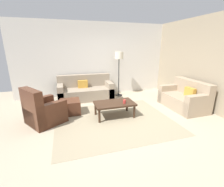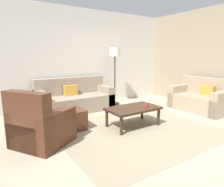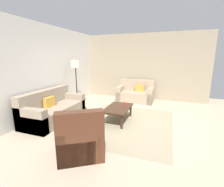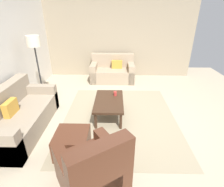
{
  "view_description": "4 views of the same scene",
  "coord_description": "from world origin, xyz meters",
  "px_view_note": "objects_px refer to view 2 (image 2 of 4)",
  "views": [
    {
      "loc": [
        -1.17,
        -3.63,
        1.91
      ],
      "look_at": [
        0.06,
        0.39,
        0.63
      ],
      "focal_mm": 25.09,
      "sensor_mm": 36.0,
      "label": 1
    },
    {
      "loc": [
        -2.46,
        -2.84,
        1.48
      ],
      "look_at": [
        -0.16,
        0.67,
        0.66
      ],
      "focal_mm": 31.56,
      "sensor_mm": 36.0,
      "label": 2
    },
    {
      "loc": [
        -4.15,
        -1.1,
        1.81
      ],
      "look_at": [
        -0.03,
        0.39,
        0.83
      ],
      "focal_mm": 25.99,
      "sensor_mm": 36.0,
      "label": 3
    },
    {
      "loc": [
        -3.41,
        0.1,
        2.25
      ],
      "look_at": [
        -0.09,
        0.18,
        0.66
      ],
      "focal_mm": 28.08,
      "sensor_mm": 36.0,
      "label": 4
    }
  ],
  "objects_px": {
    "couch_loveseat": "(201,99)",
    "ottoman": "(70,119)",
    "cup": "(146,105)",
    "armchair_leather": "(39,128)",
    "lamp_standing": "(115,58)",
    "couch_main": "(74,99)",
    "coffee_table": "(133,110)"
  },
  "relations": [
    {
      "from": "armchair_leather",
      "to": "ottoman",
      "type": "bearing_deg",
      "value": 33.1
    },
    {
      "from": "armchair_leather",
      "to": "lamp_standing",
      "type": "xyz_separation_m",
      "value": [
        2.64,
        1.7,
        1.1
      ]
    },
    {
      "from": "couch_loveseat",
      "to": "coffee_table",
      "type": "xyz_separation_m",
      "value": [
        -2.37,
        0.03,
        0.06
      ]
    },
    {
      "from": "lamp_standing",
      "to": "cup",
      "type": "bearing_deg",
      "value": -104.92
    },
    {
      "from": "couch_main",
      "to": "armchair_leather",
      "type": "height_order",
      "value": "armchair_leather"
    },
    {
      "from": "ottoman",
      "to": "coffee_table",
      "type": "height_order",
      "value": "coffee_table"
    },
    {
      "from": "couch_loveseat",
      "to": "ottoman",
      "type": "xyz_separation_m",
      "value": [
        -3.55,
        0.62,
        -0.1
      ]
    },
    {
      "from": "ottoman",
      "to": "lamp_standing",
      "type": "distance_m",
      "value": 2.61
    },
    {
      "from": "ottoman",
      "to": "coffee_table",
      "type": "relative_size",
      "value": 0.51
    },
    {
      "from": "ottoman",
      "to": "lamp_standing",
      "type": "bearing_deg",
      "value": 32.65
    },
    {
      "from": "couch_loveseat",
      "to": "lamp_standing",
      "type": "height_order",
      "value": "lamp_standing"
    },
    {
      "from": "couch_main",
      "to": "coffee_table",
      "type": "relative_size",
      "value": 1.79
    },
    {
      "from": "armchair_leather",
      "to": "ottoman",
      "type": "distance_m",
      "value": 0.83
    },
    {
      "from": "ottoman",
      "to": "cup",
      "type": "bearing_deg",
      "value": -26.84
    },
    {
      "from": "couch_loveseat",
      "to": "armchair_leather",
      "type": "bearing_deg",
      "value": 177.79
    },
    {
      "from": "couch_loveseat",
      "to": "cup",
      "type": "bearing_deg",
      "value": -177.21
    },
    {
      "from": "coffee_table",
      "to": "lamp_standing",
      "type": "relative_size",
      "value": 0.64
    },
    {
      "from": "ottoman",
      "to": "armchair_leather",
      "type": "bearing_deg",
      "value": -146.9
    },
    {
      "from": "coffee_table",
      "to": "couch_main",
      "type": "bearing_deg",
      "value": 106.81
    },
    {
      "from": "coffee_table",
      "to": "cup",
      "type": "xyz_separation_m",
      "value": [
        0.24,
        -0.14,
        0.1
      ]
    },
    {
      "from": "couch_loveseat",
      "to": "coffee_table",
      "type": "distance_m",
      "value": 2.37
    },
    {
      "from": "couch_main",
      "to": "coffee_table",
      "type": "height_order",
      "value": "couch_main"
    },
    {
      "from": "couch_main",
      "to": "armchair_leather",
      "type": "bearing_deg",
      "value": -127.32
    },
    {
      "from": "couch_loveseat",
      "to": "cup",
      "type": "distance_m",
      "value": 2.13
    },
    {
      "from": "couch_main",
      "to": "ottoman",
      "type": "relative_size",
      "value": 3.52
    },
    {
      "from": "lamp_standing",
      "to": "couch_main",
      "type": "bearing_deg",
      "value": 178.91
    },
    {
      "from": "couch_main",
      "to": "armchair_leather",
      "type": "distance_m",
      "value": 2.17
    },
    {
      "from": "couch_loveseat",
      "to": "coffee_table",
      "type": "relative_size",
      "value": 1.33
    },
    {
      "from": "couch_main",
      "to": "cup",
      "type": "relative_size",
      "value": 19.34
    },
    {
      "from": "cup",
      "to": "lamp_standing",
      "type": "xyz_separation_m",
      "value": [
        0.52,
        1.97,
        0.95
      ]
    },
    {
      "from": "couch_main",
      "to": "couch_loveseat",
      "type": "relative_size",
      "value": 1.35
    },
    {
      "from": "couch_loveseat",
      "to": "cup",
      "type": "xyz_separation_m",
      "value": [
        -2.12,
        -0.1,
        0.16
      ]
    }
  ]
}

